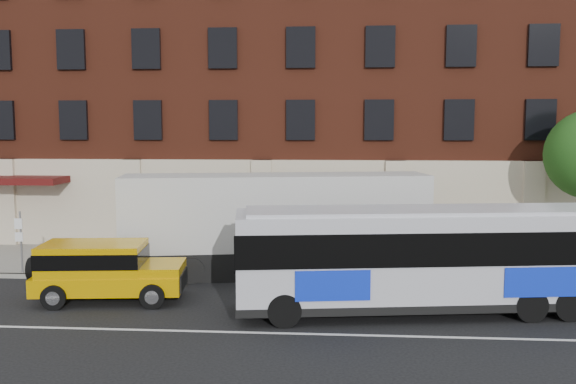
# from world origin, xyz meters

# --- Properties ---
(ground) EXTENTS (120.00, 120.00, 0.00)m
(ground) POSITION_xyz_m (0.00, 0.00, 0.00)
(ground) COLOR black
(ground) RESTS_ON ground
(sidewalk) EXTENTS (60.00, 6.00, 0.15)m
(sidewalk) POSITION_xyz_m (0.00, 9.00, 0.07)
(sidewalk) COLOR gray
(sidewalk) RESTS_ON ground
(kerb) EXTENTS (60.00, 0.25, 0.15)m
(kerb) POSITION_xyz_m (0.00, 6.00, 0.07)
(kerb) COLOR gray
(kerb) RESTS_ON ground
(lane_line) EXTENTS (60.00, 0.12, 0.01)m
(lane_line) POSITION_xyz_m (0.00, 0.50, 0.01)
(lane_line) COLOR silver
(lane_line) RESTS_ON ground
(building) EXTENTS (30.00, 12.10, 15.00)m
(building) POSITION_xyz_m (-0.01, 16.92, 7.58)
(building) COLOR #5B2415
(building) RESTS_ON sidewalk
(sign_pole) EXTENTS (0.30, 0.20, 2.50)m
(sign_pole) POSITION_xyz_m (-8.50, 6.15, 1.45)
(sign_pole) COLOR gray
(sign_pole) RESTS_ON ground
(city_bus) EXTENTS (11.96, 4.10, 3.21)m
(city_bus) POSITION_xyz_m (6.14, 2.75, 1.77)
(city_bus) COLOR #BABBC5
(city_bus) RESTS_ON ground
(yellow_suv) EXTENTS (5.09, 2.59, 1.91)m
(yellow_suv) POSITION_xyz_m (-4.23, 3.28, 1.09)
(yellow_suv) COLOR #D19900
(yellow_suv) RESTS_ON ground
(shipping_container) EXTENTS (11.77, 4.31, 3.85)m
(shipping_container) POSITION_xyz_m (1.06, 7.28, 1.90)
(shipping_container) COLOR black
(shipping_container) RESTS_ON ground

